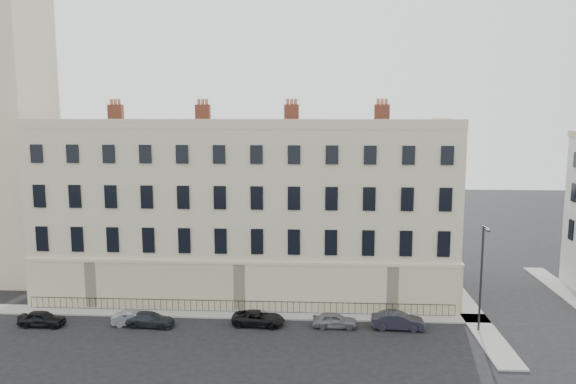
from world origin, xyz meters
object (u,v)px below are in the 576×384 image
at_px(car_d, 258,318).
at_px(car_f, 398,321).
at_px(car_b, 135,318).
at_px(car_e, 335,320).
at_px(car_a, 42,319).
at_px(car_c, 150,319).
at_px(streetlamp, 482,273).

distance_m(car_d, car_f, 10.66).
xyz_separation_m(car_b, car_e, (15.44, 0.43, 0.02)).
xyz_separation_m(car_e, car_f, (4.78, -0.05, 0.08)).
bearing_deg(car_a, car_c, -85.83).
bearing_deg(streetlamp, car_b, 174.59).
bearing_deg(car_c, streetlamp, -85.54).
xyz_separation_m(car_f, streetlamp, (6.00, -0.29, 3.91)).
distance_m(car_a, car_e, 22.55).
xyz_separation_m(car_c, car_f, (18.96, 0.52, 0.11)).
bearing_deg(car_f, car_a, 95.19).
distance_m(car_a, car_f, 27.32).
relative_size(car_b, car_d, 0.83).
distance_m(car_a, car_b, 7.11).
bearing_deg(car_f, car_b, 94.29).
distance_m(car_b, car_c, 1.26).
height_order(car_a, car_b, car_a).
xyz_separation_m(car_a, streetlamp, (33.30, 0.65, 3.97)).
xyz_separation_m(car_b, car_c, (1.25, -0.14, -0.01)).
relative_size(car_e, streetlamp, 0.41).
xyz_separation_m(car_a, car_c, (8.34, 0.42, -0.05)).
bearing_deg(car_b, streetlamp, -93.76).
distance_m(car_e, streetlamp, 11.49).
distance_m(car_b, car_f, 20.22).
distance_m(car_b, car_d, 9.57).
bearing_deg(car_c, car_b, 87.72).
relative_size(car_b, car_c, 0.89).
bearing_deg(car_f, car_c, 94.77).
bearing_deg(car_c, car_f, -84.49).
relative_size(car_a, car_d, 0.87).
height_order(car_b, car_e, car_e).
bearing_deg(car_e, car_f, -90.37).
xyz_separation_m(car_d, streetlamp, (16.65, -0.45, 4.01)).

